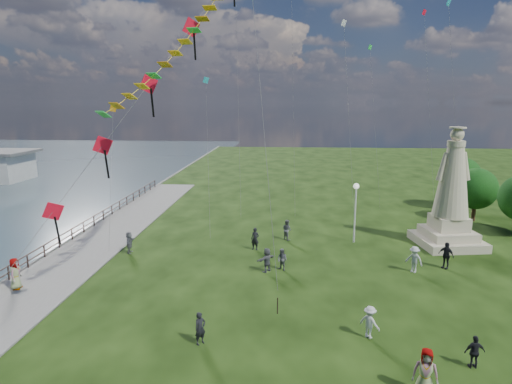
# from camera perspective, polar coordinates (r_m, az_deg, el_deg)

# --- Properties ---
(waterfront) EXTENTS (200.00, 200.00, 1.51)m
(waterfront) POSITION_cam_1_polar(r_m,az_deg,el_deg) (33.12, -25.57, -8.74)
(waterfront) COLOR #374952
(waterfront) RESTS_ON ground
(statue) EXTENTS (5.12, 5.12, 9.17)m
(statue) POSITION_cam_1_polar(r_m,az_deg,el_deg) (35.98, 24.54, -1.22)
(statue) COLOR beige
(statue) RESTS_ON ground
(lamppost) EXTENTS (0.44, 0.44, 4.78)m
(lamppost) POSITION_cam_1_polar(r_m,az_deg,el_deg) (34.32, 13.14, -1.06)
(lamppost) COLOR silver
(lamppost) RESTS_ON ground
(tree_row) EXTENTS (5.92, 13.27, 5.40)m
(tree_row) POSITION_cam_1_polar(r_m,az_deg,el_deg) (45.33, 28.08, 0.63)
(tree_row) COLOR #382314
(tree_row) RESTS_ON ground
(person_0) EXTENTS (0.66, 0.66, 1.54)m
(person_0) POSITION_cam_1_polar(r_m,az_deg,el_deg) (20.72, -7.45, -17.58)
(person_0) COLOR black
(person_0) RESTS_ON ground
(person_1) EXTENTS (0.84, 0.77, 1.47)m
(person_1) POSITION_cam_1_polar(r_m,az_deg,el_deg) (28.66, 3.51, -9.00)
(person_1) COLOR #595960
(person_1) RESTS_ON ground
(person_2) EXTENTS (1.11, 1.07, 1.58)m
(person_2) POSITION_cam_1_polar(r_m,az_deg,el_deg) (21.69, 14.92, -16.41)
(person_2) COLOR silver
(person_2) RESTS_ON ground
(person_3) EXTENTS (0.88, 0.49, 1.45)m
(person_3) POSITION_cam_1_polar(r_m,az_deg,el_deg) (21.09, 27.14, -18.45)
(person_3) COLOR black
(person_3) RESTS_ON ground
(person_4) EXTENTS (1.05, 0.79, 1.91)m
(person_4) POSITION_cam_1_polar(r_m,az_deg,el_deg) (18.60, 21.66, -21.43)
(person_4) COLOR #595960
(person_4) RESTS_ON ground
(person_5) EXTENTS (0.82, 1.57, 1.62)m
(person_5) POSITION_cam_1_polar(r_m,az_deg,el_deg) (33.12, -16.53, -6.45)
(person_5) COLOR #595960
(person_5) RESTS_ON ground
(person_6) EXTENTS (0.71, 0.57, 1.71)m
(person_6) POSITION_cam_1_polar(r_m,az_deg,el_deg) (32.41, -0.12, -6.27)
(person_6) COLOR black
(person_6) RESTS_ON ground
(person_7) EXTENTS (0.91, 0.94, 1.66)m
(person_7) POSITION_cam_1_polar(r_m,az_deg,el_deg) (34.82, 4.14, -5.05)
(person_7) COLOR #595960
(person_7) RESTS_ON ground
(person_8) EXTENTS (1.24, 1.19, 1.76)m
(person_8) POSITION_cam_1_polar(r_m,az_deg,el_deg) (30.09, 20.34, -8.42)
(person_8) COLOR silver
(person_8) RESTS_ON ground
(person_9) EXTENTS (1.13, 1.16, 1.82)m
(person_9) POSITION_cam_1_polar(r_m,az_deg,el_deg) (31.56, 24.00, -7.71)
(person_9) COLOR black
(person_9) RESTS_ON ground
(person_10) EXTENTS (0.71, 1.01, 1.90)m
(person_10) POSITION_cam_1_polar(r_m,az_deg,el_deg) (29.31, -29.43, -9.64)
(person_10) COLOR #595960
(person_10) RESTS_ON ground
(person_11) EXTENTS (1.49, 1.54, 1.62)m
(person_11) POSITION_cam_1_polar(r_m,az_deg,el_deg) (28.37, 1.46, -9.05)
(person_11) COLOR #595960
(person_11) RESTS_ON ground
(red_kite_train) EXTENTS (11.55, 9.35, 18.47)m
(red_kite_train) POSITION_cam_1_polar(r_m,az_deg,el_deg) (23.59, -14.63, 12.65)
(red_kite_train) COLOR black
(red_kite_train) RESTS_ON ground
(small_kites) EXTENTS (28.99, 19.98, 31.85)m
(small_kites) POSITION_cam_1_polar(r_m,az_deg,el_deg) (41.44, 7.42, 18.36)
(small_kites) COLOR teal
(small_kites) RESTS_ON ground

